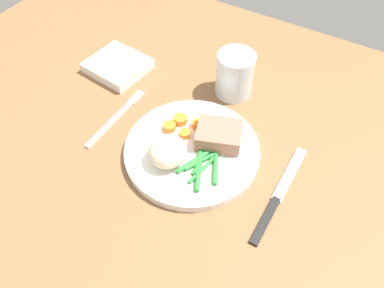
{
  "coord_description": "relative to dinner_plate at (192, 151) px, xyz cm",
  "views": [
    {
      "loc": [
        24.12,
        -35.43,
        53.02
      ],
      "look_at": [
        3.99,
        -1.61,
        4.6
      ],
      "focal_mm": 34.47,
      "sensor_mm": 36.0,
      "label": 1
    }
  ],
  "objects": [
    {
      "name": "carrot_slices",
      "position": [
        -4.02,
        2.97,
        1.43
      ],
      "size": [
        5.85,
        5.32,
        1.29
      ],
      "color": "orange",
      "rests_on": "dinner_plate"
    },
    {
      "name": "meat_portion",
      "position": [
        3.15,
        3.68,
        2.34
      ],
      "size": [
        9.26,
        8.39,
        3.08
      ],
      "primitive_type": "cube",
      "rotation": [
        0.0,
        0.0,
        0.36
      ],
      "color": "#A86B56",
      "rests_on": "dinner_plate"
    },
    {
      "name": "dinner_plate",
      "position": [
        0.0,
        0.0,
        0.0
      ],
      "size": [
        23.36,
        23.36,
        1.6
      ],
      "primitive_type": "cylinder",
      "color": "white",
      "rests_on": "dining_table"
    },
    {
      "name": "fork",
      "position": [
        -16.63,
        -0.26,
        -0.6
      ],
      "size": [
        1.44,
        16.6,
        0.4
      ],
      "rotation": [
        0.0,
        0.0,
        -0.04
      ],
      "color": "silver",
      "rests_on": "dining_table"
    },
    {
      "name": "water_glass",
      "position": [
        -1.01,
        17.76,
        2.99
      ],
      "size": [
        7.27,
        7.27,
        8.9
      ],
      "color": "silver",
      "rests_on": "dining_table"
    },
    {
      "name": "green_beans",
      "position": [
        3.25,
        -2.09,
        1.2
      ],
      "size": [
        7.14,
        10.19,
        0.85
      ],
      "color": "#2D8C38",
      "rests_on": "dinner_plate"
    },
    {
      "name": "knife",
      "position": [
        16.29,
        -0.29,
        -0.6
      ],
      "size": [
        1.7,
        20.5,
        0.64
      ],
      "rotation": [
        0.0,
        0.0,
        0.05
      ],
      "color": "black",
      "rests_on": "dining_table"
    },
    {
      "name": "napkin",
      "position": [
        -25.09,
        11.37,
        0.26
      ],
      "size": [
        12.51,
        11.73,
        2.12
      ],
      "primitive_type": "cube",
      "rotation": [
        0.0,
        0.0,
        -0.11
      ],
      "color": "white",
      "rests_on": "dining_table"
    },
    {
      "name": "mashed_potatoes",
      "position": [
        -2.1,
        -4.2,
        3.01
      ],
      "size": [
        6.23,
        6.58,
        4.42
      ],
      "primitive_type": "ellipsoid",
      "color": "beige",
      "rests_on": "dinner_plate"
    },
    {
      "name": "dining_table",
      "position": [
        -3.99,
        1.61,
        -1.8
      ],
      "size": [
        120.0,
        90.0,
        2.0
      ],
      "color": "brown",
      "rests_on": "ground"
    }
  ]
}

